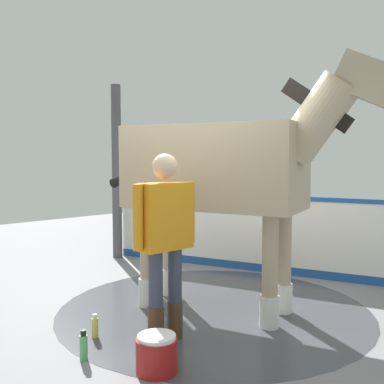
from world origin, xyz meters
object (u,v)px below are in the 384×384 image
object	(u,v)px
wash_bucket	(157,354)
bottle_spray	(84,346)
horse	(225,171)
handler	(165,233)
bottle_shampoo	(95,327)

from	to	relation	value
wash_bucket	bottle_spray	size ratio (longest dim) A/B	1.30
bottle_spray	horse	bearing A→B (deg)	91.23
handler	bottle_spray	world-z (taller)	handler
horse	handler	distance (m)	1.16
horse	bottle_shampoo	world-z (taller)	horse
bottle_shampoo	wash_bucket	bearing A→B (deg)	-0.28
bottle_spray	handler	bearing A→B (deg)	78.23
horse	wash_bucket	xyz separation A→B (m)	(0.63, -1.45, -1.41)
horse	handler	size ratio (longest dim) A/B	1.82
handler	bottle_spray	size ratio (longest dim) A/B	6.78
horse	bottle_shampoo	distance (m)	2.08
wash_bucket	bottle_spray	bearing A→B (deg)	-152.15
bottle_shampoo	horse	bearing A→B (deg)	77.81
bottle_shampoo	handler	bearing A→B (deg)	41.23
bottle_shampoo	bottle_spray	xyz separation A→B (m)	(0.35, -0.32, 0.01)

